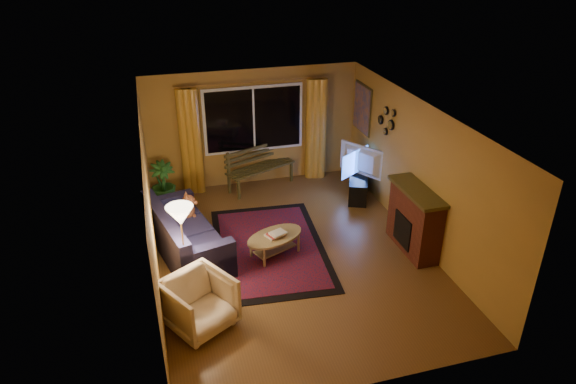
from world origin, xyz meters
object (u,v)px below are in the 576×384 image
object	(u,v)px
sofa	(187,232)
floor_lamp	(184,251)
tv_console	(358,186)
armchair	(199,301)
bench	(261,177)
coffee_table	(275,245)

from	to	relation	value
sofa	floor_lamp	xyz separation A→B (m)	(-0.12, -1.05, 0.32)
sofa	tv_console	size ratio (longest dim) A/B	1.93
sofa	armchair	distance (m)	1.87
armchair	floor_lamp	bearing A→B (deg)	66.66
floor_lamp	tv_console	size ratio (longest dim) A/B	1.36
bench	floor_lamp	world-z (taller)	floor_lamp
bench	armchair	world-z (taller)	armchair
bench	armchair	bearing A→B (deg)	-136.95
armchair	floor_lamp	distance (m)	0.89
floor_lamp	coffee_table	bearing A→B (deg)	21.66
armchair	tv_console	distance (m)	4.81
floor_lamp	tv_console	world-z (taller)	floor_lamp
sofa	tv_console	bearing A→B (deg)	5.13
bench	armchair	distance (m)	4.43
coffee_table	tv_console	xyz separation A→B (m)	(2.22, 1.67, 0.04)
sofa	armchair	size ratio (longest dim) A/B	2.46
armchair	sofa	bearing A→B (deg)	59.08
bench	floor_lamp	bearing A→B (deg)	-143.48
sofa	floor_lamp	size ratio (longest dim) A/B	1.41
bench	sofa	bearing A→B (deg)	-152.33
bench	sofa	xyz separation A→B (m)	(-1.78, -2.17, 0.20)
sofa	coffee_table	distance (m)	1.51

